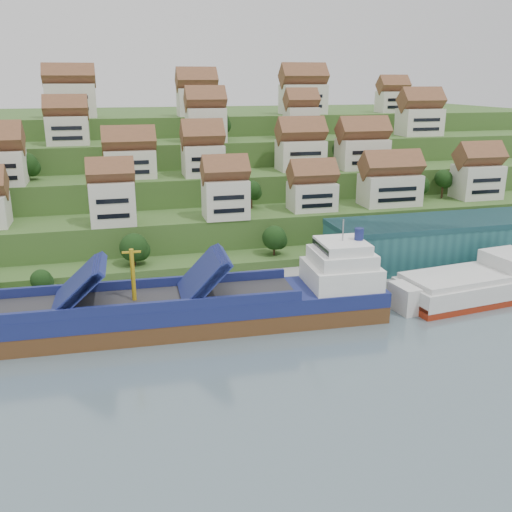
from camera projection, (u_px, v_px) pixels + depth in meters
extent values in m
plane|color=slate|center=(255.00, 322.00, 103.04)|extent=(300.00, 300.00, 0.00)
cube|color=gray|center=(329.00, 280.00, 121.34)|extent=(180.00, 14.00, 2.20)
cube|color=#2D4C1E|center=(188.00, 210.00, 181.92)|extent=(260.00, 128.00, 4.00)
cube|color=#2D4C1E|center=(186.00, 196.00, 185.50)|extent=(260.00, 118.00, 11.00)
cube|color=#2D4C1E|center=(182.00, 181.00, 191.85)|extent=(260.00, 102.00, 18.00)
cube|color=#2D4C1E|center=(179.00, 167.00, 198.20)|extent=(260.00, 86.00, 25.00)
cube|color=#2D4C1E|center=(176.00, 155.00, 205.62)|extent=(260.00, 68.00, 31.00)
cube|color=silver|center=(113.00, 203.00, 125.56)|extent=(9.74, 7.03, 9.65)
cube|color=silver|center=(226.00, 199.00, 131.78)|extent=(10.11, 7.62, 8.92)
cube|color=silver|center=(312.00, 196.00, 140.04)|extent=(11.01, 7.73, 6.79)
cube|color=silver|center=(390.00, 190.00, 145.53)|extent=(14.74, 8.26, 7.77)
cube|color=silver|center=(477.00, 182.00, 153.74)|extent=(11.81, 8.31, 8.94)
cube|color=silver|center=(4.00, 168.00, 134.06)|extent=(9.60, 8.98, 8.05)
cube|color=silver|center=(130.00, 164.00, 143.78)|extent=(12.61, 7.90, 6.99)
cube|color=silver|center=(203.00, 160.00, 146.49)|extent=(10.16, 8.56, 7.87)
cube|color=silver|center=(301.00, 155.00, 155.81)|extent=(12.40, 8.36, 8.01)
cube|color=silver|center=(362.00, 154.00, 157.85)|extent=(13.43, 8.18, 8.12)
cube|color=silver|center=(68.00, 130.00, 152.54)|extent=(10.92, 7.30, 7.55)
cube|color=silver|center=(206.00, 125.00, 158.64)|extent=(10.61, 7.79, 9.32)
cube|color=silver|center=(301.00, 123.00, 167.27)|extent=(9.12, 7.14, 9.09)
cube|color=silver|center=(419.00, 122.00, 177.46)|extent=(12.71, 8.47, 8.17)
cube|color=silver|center=(71.00, 101.00, 166.86)|extent=(14.08, 7.51, 9.64)
cube|color=silver|center=(197.00, 102.00, 174.81)|extent=(11.76, 8.15, 8.21)
cube|color=silver|center=(303.00, 99.00, 184.44)|extent=(14.17, 8.73, 9.24)
cube|color=silver|center=(392.00, 102.00, 193.89)|extent=(9.77, 7.05, 6.86)
ellipsoid|color=#183712|center=(274.00, 238.00, 127.41)|extent=(5.45, 5.45, 5.45)
ellipsoid|color=#183712|center=(134.00, 247.00, 120.22)|extent=(6.05, 6.05, 6.05)
ellipsoid|color=#183712|center=(421.00, 185.00, 151.91)|extent=(4.61, 4.61, 4.61)
ellipsoid|color=#183712|center=(443.00, 178.00, 153.07)|extent=(4.75, 4.75, 4.75)
ellipsoid|color=#183712|center=(251.00, 190.00, 141.12)|extent=(4.71, 4.71, 4.71)
ellipsoid|color=#183712|center=(342.00, 149.00, 161.19)|extent=(5.44, 5.44, 5.44)
ellipsoid|color=#183712|center=(26.00, 165.00, 139.76)|extent=(5.96, 5.96, 5.96)
ellipsoid|color=#183712|center=(218.00, 122.00, 163.52)|extent=(6.95, 6.95, 6.95)
ellipsoid|color=#183712|center=(302.00, 120.00, 172.39)|extent=(5.75, 5.75, 5.75)
ellipsoid|color=#183712|center=(313.00, 125.00, 171.67)|extent=(4.47, 4.47, 4.47)
ellipsoid|color=#183712|center=(41.00, 280.00, 110.08)|extent=(4.09, 4.09, 4.09)
cube|color=#1F5356|center=(459.00, 240.00, 129.00)|extent=(60.00, 15.00, 10.00)
cylinder|color=gray|center=(330.00, 265.00, 114.72)|extent=(0.16, 0.16, 8.00)
cube|color=maroon|center=(333.00, 248.00, 113.79)|extent=(1.20, 0.05, 0.80)
cube|color=#55341A|center=(161.00, 324.00, 99.69)|extent=(81.09, 15.29, 5.17)
cube|color=navy|center=(160.00, 306.00, 98.66)|extent=(81.10, 15.41, 2.69)
cube|color=#262628|center=(147.00, 300.00, 97.83)|extent=(52.08, 12.39, 0.31)
cube|color=navy|center=(76.00, 285.00, 94.45)|extent=(8.15, 11.69, 7.15)
cube|color=navy|center=(200.00, 277.00, 98.70)|extent=(7.76, 11.68, 7.56)
cylinder|color=gold|center=(133.00, 276.00, 96.05)|extent=(0.75, 0.75, 9.31)
cube|color=white|center=(341.00, 274.00, 104.47)|extent=(12.83, 12.23, 4.14)
cube|color=white|center=(342.00, 257.00, 103.48)|extent=(10.72, 10.92, 2.59)
cube|color=white|center=(342.00, 246.00, 102.83)|extent=(8.60, 9.60, 1.86)
cylinder|color=navy|center=(359.00, 234.00, 102.89)|extent=(1.71, 1.71, 2.28)
cube|color=maroon|center=(475.00, 296.00, 113.82)|extent=(33.48, 15.75, 2.80)
cube|color=silver|center=(477.00, 284.00, 113.12)|extent=(33.50, 15.87, 3.44)
cube|color=silver|center=(478.00, 274.00, 112.48)|extent=(31.74, 14.38, 1.29)
cube|color=silver|center=(511.00, 261.00, 114.77)|extent=(9.71, 10.46, 3.23)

